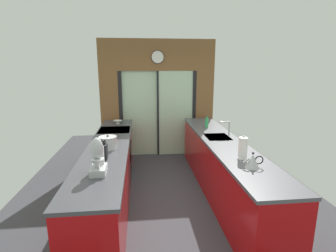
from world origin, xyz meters
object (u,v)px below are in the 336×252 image
object	(u,v)px
mixing_bowl	(118,122)
knife_block	(104,151)
soap_bottle	(207,122)
stock_pot	(108,143)
kettle	(253,161)
paper_towel_roll	(243,148)
stand_mixer	(98,160)
oven_range	(116,153)

from	to	relation	value
mixing_bowl	knife_block	distance (m)	2.13
knife_block	soap_bottle	bearing A→B (deg)	42.41
stock_pot	soap_bottle	distance (m)	2.15
kettle	soap_bottle	world-z (taller)	soap_bottle
stock_pot	paper_towel_roll	size ratio (longest dim) A/B	0.83
mixing_bowl	stand_mixer	size ratio (longest dim) A/B	0.44
soap_bottle	kettle	bearing A→B (deg)	-89.95
oven_range	knife_block	bearing A→B (deg)	-89.34
oven_range	kettle	size ratio (longest dim) A/B	3.68
knife_block	soap_bottle	xyz separation A→B (m)	(1.78, 1.63, -0.00)
knife_block	stand_mixer	xyz separation A→B (m)	(0.00, -0.47, 0.06)
mixing_bowl	kettle	size ratio (longest dim) A/B	0.74
oven_range	paper_towel_roll	world-z (taller)	paper_towel_roll
stock_pot	paper_towel_roll	world-z (taller)	paper_towel_roll
knife_block	kettle	bearing A→B (deg)	-15.42
stand_mixer	kettle	distance (m)	1.78
kettle	stand_mixer	bearing A→B (deg)	179.30
stand_mixer	soap_bottle	distance (m)	2.75
mixing_bowl	oven_range	bearing A→B (deg)	-91.98
kettle	stock_pot	bearing A→B (deg)	152.80
oven_range	soap_bottle	bearing A→B (deg)	0.83
oven_range	stock_pot	size ratio (longest dim) A/B	3.52
mixing_bowl	stock_pot	xyz separation A→B (m)	(0.00, -1.71, 0.05)
mixing_bowl	stock_pot	bearing A→B (deg)	-90.00
oven_range	mixing_bowl	distance (m)	0.73
oven_range	kettle	world-z (taller)	kettle
knife_block	stand_mixer	distance (m)	0.47
knife_block	stock_pot	xyz separation A→B (m)	(0.00, 0.42, -0.01)
paper_towel_roll	stand_mixer	bearing A→B (deg)	-171.09
stand_mixer	kettle	world-z (taller)	stand_mixer
mixing_bowl	paper_towel_roll	size ratio (longest dim) A/B	0.59
oven_range	mixing_bowl	xyz separation A→B (m)	(0.02, 0.53, 0.50)
kettle	paper_towel_roll	distance (m)	0.31
knife_block	stock_pot	distance (m)	0.42
soap_bottle	knife_block	bearing A→B (deg)	-137.59
stock_pot	soap_bottle	xyz separation A→B (m)	(1.78, 1.20, 0.00)
stock_pot	mixing_bowl	bearing A→B (deg)	90.00
stand_mixer	kettle	bearing A→B (deg)	-0.70
stand_mixer	oven_range	bearing A→B (deg)	90.51
mixing_bowl	kettle	distance (m)	3.17
soap_bottle	oven_range	bearing A→B (deg)	-179.17
mixing_bowl	paper_towel_roll	bearing A→B (deg)	-52.55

